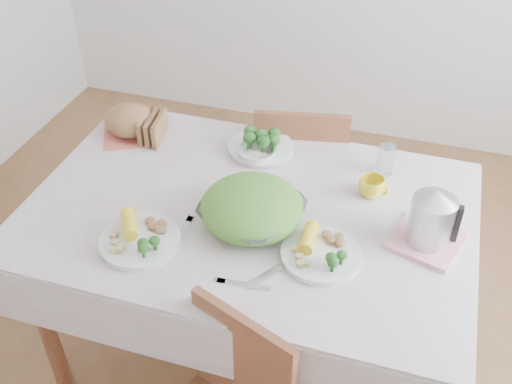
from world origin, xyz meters
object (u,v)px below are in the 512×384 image
(dining_table, at_px, (249,286))
(yellow_mug, at_px, (372,187))
(salad_bowl, at_px, (252,213))
(dinner_plate_left, at_px, (140,241))
(electric_kettle, at_px, (433,213))
(dinner_plate_right, at_px, (321,255))
(chair_far, at_px, (300,172))

(dining_table, relative_size, yellow_mug, 15.34)
(salad_bowl, bearing_deg, yellow_mug, 36.73)
(dinner_plate_left, relative_size, electric_kettle, 1.34)
(electric_kettle, bearing_deg, yellow_mug, 118.52)
(salad_bowl, xyz_separation_m, yellow_mug, (0.35, 0.26, -0.00))
(dining_table, xyz_separation_m, salad_bowl, (0.03, -0.07, 0.43))
(dinner_plate_right, xyz_separation_m, yellow_mug, (0.10, 0.35, 0.02))
(dinner_plate_right, bearing_deg, dining_table, 150.67)
(electric_kettle, bearing_deg, chair_far, 112.17)
(dinner_plate_left, bearing_deg, salad_bowl, 33.32)
(salad_bowl, height_order, yellow_mug, salad_bowl)
(dining_table, relative_size, salad_bowl, 4.41)
(electric_kettle, bearing_deg, dinner_plate_left, 178.77)
(chair_far, xyz_separation_m, electric_kettle, (0.56, -0.64, 0.42))
(dining_table, relative_size, dinner_plate_left, 5.42)
(chair_far, relative_size, salad_bowl, 2.76)
(chair_far, bearing_deg, yellow_mug, 116.82)
(chair_far, distance_m, dinner_plate_right, 0.90)
(yellow_mug, bearing_deg, electric_kettle, -42.51)
(electric_kettle, bearing_deg, salad_bowl, 168.62)
(chair_far, distance_m, yellow_mug, 0.66)
(salad_bowl, relative_size, electric_kettle, 1.64)
(dinner_plate_right, distance_m, yellow_mug, 0.37)
(dining_table, relative_size, chair_far, 1.60)
(dinner_plate_left, height_order, dinner_plate_right, same)
(yellow_mug, bearing_deg, dinner_plate_right, -105.61)
(dining_table, height_order, yellow_mug, yellow_mug)
(dining_table, distance_m, chair_far, 0.65)
(dinner_plate_left, xyz_separation_m, dinner_plate_right, (0.56, 0.11, 0.00))
(chair_far, relative_size, dinner_plate_left, 3.38)
(chair_far, xyz_separation_m, dinner_plate_right, (0.25, -0.80, 0.31))
(dinner_plate_right, bearing_deg, electric_kettle, 28.71)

